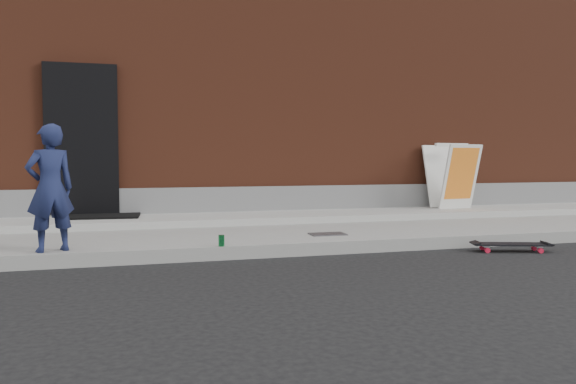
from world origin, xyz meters
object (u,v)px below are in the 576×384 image
object	(u,v)px
child	(50,188)
skateboard	(511,245)
pizza_sign	(452,176)
soda_can	(221,241)

from	to	relation	value
child	skateboard	bearing A→B (deg)	150.91
child	skateboard	xyz separation A→B (m)	(5.15, -0.58, -0.73)
child	pizza_sign	xyz separation A→B (m)	(6.20, 2.34, 0.00)
skateboard	soda_can	distance (m)	3.43
skateboard	child	bearing A→B (deg)	173.53
pizza_sign	soda_can	xyz separation A→B (m)	(-4.45, -2.49, -0.60)
child	pizza_sign	distance (m)	6.62
skateboard	soda_can	world-z (taller)	soda_can
soda_can	child	bearing A→B (deg)	175.09
skateboard	pizza_sign	size ratio (longest dim) A/B	0.82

